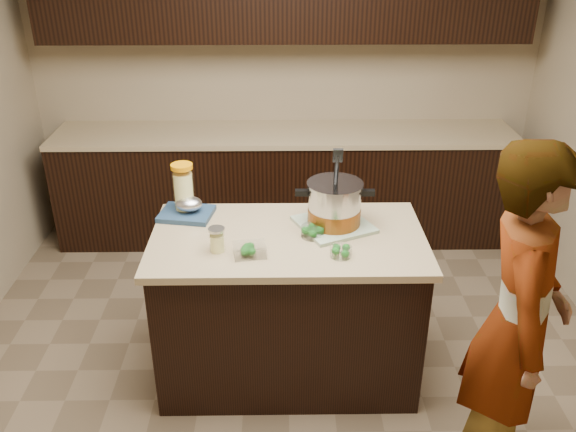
# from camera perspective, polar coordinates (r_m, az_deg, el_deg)

# --- Properties ---
(ground_plane) EXTENTS (4.00, 4.00, 0.00)m
(ground_plane) POSITION_cam_1_polar(r_m,az_deg,el_deg) (3.75, 0.00, -14.07)
(ground_plane) COLOR brown
(ground_plane) RESTS_ON ground
(room_shell) EXTENTS (4.04, 4.04, 2.72)m
(room_shell) POSITION_cam_1_polar(r_m,az_deg,el_deg) (2.93, 0.00, 12.23)
(room_shell) COLOR tan
(room_shell) RESTS_ON ground
(back_cabinets) EXTENTS (3.60, 0.63, 2.33)m
(back_cabinets) POSITION_cam_1_polar(r_m,az_deg,el_deg) (4.82, -0.29, 8.50)
(back_cabinets) COLOR black
(back_cabinets) RESTS_ON ground
(island) EXTENTS (1.46, 0.81, 0.90)m
(island) POSITION_cam_1_polar(r_m,az_deg,el_deg) (3.47, 0.00, -8.40)
(island) COLOR black
(island) RESTS_ON ground
(dish_towel) EXTENTS (0.48, 0.48, 0.02)m
(dish_towel) POSITION_cam_1_polar(r_m,az_deg,el_deg) (3.34, 4.30, -0.80)
(dish_towel) COLOR #578157
(dish_towel) RESTS_ON island
(stock_pot) EXTENTS (0.43, 0.31, 0.43)m
(stock_pot) POSITION_cam_1_polar(r_m,az_deg,el_deg) (3.29, 4.36, 0.91)
(stock_pot) COLOR #B7B7BC
(stock_pot) RESTS_ON dish_towel
(lemonade_pitcher) EXTENTS (0.14, 0.14, 0.29)m
(lemonade_pitcher) POSITION_cam_1_polar(r_m,az_deg,el_deg) (3.47, -9.74, 2.32)
(lemonade_pitcher) COLOR #F7F297
(lemonade_pitcher) RESTS_ON island
(mason_jar) EXTENTS (0.10, 0.10, 0.14)m
(mason_jar) POSITION_cam_1_polar(r_m,az_deg,el_deg) (3.09, -6.66, -2.27)
(mason_jar) COLOR #F7F297
(mason_jar) RESTS_ON island
(broccoli_tub_left) EXTENTS (0.16, 0.16, 0.06)m
(broccoli_tub_left) POSITION_cam_1_polar(r_m,az_deg,el_deg) (3.22, 2.33, -1.50)
(broccoli_tub_left) COLOR silver
(broccoli_tub_left) RESTS_ON island
(broccoli_tub_right) EXTENTS (0.14, 0.14, 0.05)m
(broccoli_tub_right) POSITION_cam_1_polar(r_m,az_deg,el_deg) (3.05, 4.96, -3.36)
(broccoli_tub_right) COLOR silver
(broccoli_tub_right) RESTS_ON island
(broccoli_tub_rect) EXTENTS (0.18, 0.14, 0.06)m
(broccoli_tub_rect) POSITION_cam_1_polar(r_m,az_deg,el_deg) (3.05, -3.60, -3.24)
(broccoli_tub_rect) COLOR silver
(broccoli_tub_rect) RESTS_ON island
(blue_tray) EXTENTS (0.32, 0.28, 0.11)m
(blue_tray) POSITION_cam_1_polar(r_m,az_deg,el_deg) (3.47, -9.37, 0.55)
(blue_tray) COLOR navy
(blue_tray) RESTS_ON island
(person) EXTENTS (0.56, 0.71, 1.69)m
(person) POSITION_cam_1_polar(r_m,az_deg,el_deg) (2.85, 20.62, -9.50)
(person) COLOR gray
(person) RESTS_ON ground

